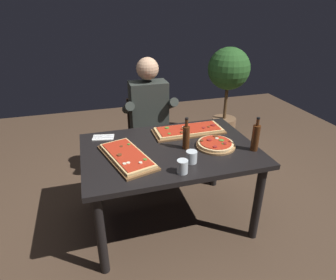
{
  "coord_description": "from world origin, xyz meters",
  "views": [
    {
      "loc": [
        -0.59,
        -1.96,
        1.82
      ],
      "look_at": [
        0.0,
        0.05,
        0.79
      ],
      "focal_mm": 30.54,
      "sensor_mm": 36.0,
      "label": 1
    }
  ],
  "objects_px": {
    "pizza_rectangular_left": "(127,156)",
    "dining_table": "(170,158)",
    "pizza_rectangular_front": "(189,130)",
    "tumbler_far_side": "(192,157)",
    "pizza_round_far": "(216,144)",
    "seated_diner": "(150,116)",
    "potted_plant_corner": "(228,79)",
    "diner_chair": "(148,134)",
    "oil_bottle_amber": "(256,137)",
    "tumbler_near_camera": "(182,167)",
    "wine_bottle_dark": "(186,137)"
  },
  "relations": [
    {
      "from": "tumbler_near_camera",
      "to": "seated_diner",
      "type": "xyz_separation_m",
      "value": [
        0.03,
        1.11,
        -0.04
      ]
    },
    {
      "from": "wine_bottle_dark",
      "to": "pizza_rectangular_front",
      "type": "bearing_deg",
      "value": 65.89
    },
    {
      "from": "dining_table",
      "to": "diner_chair",
      "type": "xyz_separation_m",
      "value": [
        0.01,
        0.86,
        -0.16
      ]
    },
    {
      "from": "dining_table",
      "to": "seated_diner",
      "type": "distance_m",
      "value": 0.74
    },
    {
      "from": "oil_bottle_amber",
      "to": "potted_plant_corner",
      "type": "distance_m",
      "value": 1.8
    },
    {
      "from": "pizza_round_far",
      "to": "potted_plant_corner",
      "type": "xyz_separation_m",
      "value": [
        0.89,
        1.55,
        0.1
      ]
    },
    {
      "from": "pizza_rectangular_left",
      "to": "pizza_round_far",
      "type": "height_order",
      "value": "same"
    },
    {
      "from": "pizza_rectangular_left",
      "to": "potted_plant_corner",
      "type": "bearing_deg",
      "value": 43.6
    },
    {
      "from": "pizza_rectangular_front",
      "to": "tumbler_near_camera",
      "type": "distance_m",
      "value": 0.68
    },
    {
      "from": "dining_table",
      "to": "tumbler_far_side",
      "type": "relative_size",
      "value": 15.52
    },
    {
      "from": "seated_diner",
      "to": "wine_bottle_dark",
      "type": "bearing_deg",
      "value": -81.27
    },
    {
      "from": "dining_table",
      "to": "pizza_rectangular_left",
      "type": "distance_m",
      "value": 0.38
    },
    {
      "from": "wine_bottle_dark",
      "to": "dining_table",
      "type": "bearing_deg",
      "value": 162.78
    },
    {
      "from": "dining_table",
      "to": "tumbler_far_side",
      "type": "height_order",
      "value": "tumbler_far_side"
    },
    {
      "from": "pizza_rectangular_front",
      "to": "pizza_rectangular_left",
      "type": "distance_m",
      "value": 0.69
    },
    {
      "from": "pizza_rectangular_front",
      "to": "diner_chair",
      "type": "relative_size",
      "value": 0.74
    },
    {
      "from": "pizza_rectangular_front",
      "to": "pizza_rectangular_left",
      "type": "relative_size",
      "value": 1.03
    },
    {
      "from": "seated_diner",
      "to": "potted_plant_corner",
      "type": "height_order",
      "value": "seated_diner"
    },
    {
      "from": "pizza_rectangular_left",
      "to": "pizza_rectangular_front",
      "type": "bearing_deg",
      "value": 27.42
    },
    {
      "from": "pizza_rectangular_left",
      "to": "tumbler_far_side",
      "type": "bearing_deg",
      "value": -22.83
    },
    {
      "from": "pizza_rectangular_front",
      "to": "pizza_rectangular_left",
      "type": "height_order",
      "value": "same"
    },
    {
      "from": "potted_plant_corner",
      "to": "wine_bottle_dark",
      "type": "bearing_deg",
      "value": -126.92
    },
    {
      "from": "pizza_rectangular_left",
      "to": "dining_table",
      "type": "bearing_deg",
      "value": 11.03
    },
    {
      "from": "wine_bottle_dark",
      "to": "diner_chair",
      "type": "height_order",
      "value": "wine_bottle_dark"
    },
    {
      "from": "potted_plant_corner",
      "to": "oil_bottle_amber",
      "type": "bearing_deg",
      "value": -110.18
    },
    {
      "from": "seated_diner",
      "to": "potted_plant_corner",
      "type": "bearing_deg",
      "value": 30.38
    },
    {
      "from": "diner_chair",
      "to": "wine_bottle_dark",
      "type": "bearing_deg",
      "value": -82.42
    },
    {
      "from": "pizza_round_far",
      "to": "diner_chair",
      "type": "xyz_separation_m",
      "value": [
        -0.36,
        0.93,
        -0.27
      ]
    },
    {
      "from": "tumbler_far_side",
      "to": "diner_chair",
      "type": "xyz_separation_m",
      "value": [
        -0.08,
        1.11,
        -0.29
      ]
    },
    {
      "from": "pizza_rectangular_left",
      "to": "oil_bottle_amber",
      "type": "relative_size",
      "value": 2.22
    },
    {
      "from": "tumbler_near_camera",
      "to": "potted_plant_corner",
      "type": "relative_size",
      "value": 0.08
    },
    {
      "from": "tumbler_far_side",
      "to": "seated_diner",
      "type": "bearing_deg",
      "value": 94.83
    },
    {
      "from": "dining_table",
      "to": "pizza_round_far",
      "type": "distance_m",
      "value": 0.39
    },
    {
      "from": "diner_chair",
      "to": "potted_plant_corner",
      "type": "relative_size",
      "value": 0.68
    },
    {
      "from": "oil_bottle_amber",
      "to": "potted_plant_corner",
      "type": "xyz_separation_m",
      "value": [
        0.62,
        1.69,
        0.01
      ]
    },
    {
      "from": "pizza_rectangular_front",
      "to": "tumbler_far_side",
      "type": "height_order",
      "value": "tumbler_far_side"
    },
    {
      "from": "pizza_rectangular_front",
      "to": "diner_chair",
      "type": "height_order",
      "value": "diner_chair"
    },
    {
      "from": "diner_chair",
      "to": "oil_bottle_amber",
      "type": "bearing_deg",
      "value": -59.55
    },
    {
      "from": "dining_table",
      "to": "seated_diner",
      "type": "height_order",
      "value": "seated_diner"
    },
    {
      "from": "pizza_rectangular_left",
      "to": "potted_plant_corner",
      "type": "height_order",
      "value": "potted_plant_corner"
    },
    {
      "from": "wine_bottle_dark",
      "to": "potted_plant_corner",
      "type": "height_order",
      "value": "potted_plant_corner"
    },
    {
      "from": "pizza_rectangular_front",
      "to": "pizza_rectangular_left",
      "type": "xyz_separation_m",
      "value": [
        -0.61,
        -0.32,
        -0.0
      ]
    },
    {
      "from": "tumbler_far_side",
      "to": "potted_plant_corner",
      "type": "relative_size",
      "value": 0.07
    },
    {
      "from": "seated_diner",
      "to": "tumbler_far_side",
      "type": "bearing_deg",
      "value": -85.17
    },
    {
      "from": "pizza_rectangular_left",
      "to": "diner_chair",
      "type": "height_order",
      "value": "diner_chair"
    },
    {
      "from": "seated_diner",
      "to": "diner_chair",
      "type": "bearing_deg",
      "value": 90.0
    },
    {
      "from": "pizza_rectangular_left",
      "to": "oil_bottle_amber",
      "type": "distance_m",
      "value": 1.01
    },
    {
      "from": "pizza_rectangular_left",
      "to": "tumbler_far_side",
      "type": "distance_m",
      "value": 0.49
    },
    {
      "from": "pizza_rectangular_front",
      "to": "tumbler_near_camera",
      "type": "xyz_separation_m",
      "value": [
        -0.27,
        -0.62,
        0.02
      ]
    },
    {
      "from": "pizza_round_far",
      "to": "diner_chair",
      "type": "height_order",
      "value": "diner_chair"
    }
  ]
}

